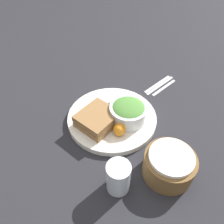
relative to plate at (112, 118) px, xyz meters
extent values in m
plane|color=#232328|center=(0.00, 0.00, -0.01)|extent=(4.00, 4.00, 0.00)
cylinder|color=white|center=(0.00, 0.00, 0.00)|extent=(0.33, 0.33, 0.02)
cube|color=olive|center=(0.06, -0.01, 0.02)|extent=(0.14, 0.13, 0.02)
cube|color=#E5C666|center=(0.06, -0.01, 0.04)|extent=(0.14, 0.13, 0.01)
cube|color=olive|center=(0.06, -0.01, 0.05)|extent=(0.14, 0.13, 0.02)
cylinder|color=white|center=(-0.03, 0.05, 0.04)|extent=(0.13, 0.13, 0.06)
ellipsoid|color=#4C8438|center=(-0.03, 0.05, 0.06)|extent=(0.12, 0.12, 0.04)
cylinder|color=#B7B7BC|center=(-0.03, -0.06, 0.03)|extent=(0.07, 0.07, 0.03)
sphere|color=orange|center=(0.04, 0.08, 0.03)|extent=(0.04, 0.04, 0.04)
cylinder|color=silver|center=(0.17, 0.20, 0.04)|extent=(0.07, 0.07, 0.10)
cylinder|color=brown|center=(0.03, 0.27, 0.03)|extent=(0.15, 0.15, 0.08)
cylinder|color=white|center=(0.03, 0.27, 0.07)|extent=(0.13, 0.13, 0.01)
cube|color=silver|center=(-0.30, -0.01, -0.01)|extent=(0.17, 0.01, 0.01)
cube|color=silver|center=(-0.30, 0.00, -0.01)|extent=(0.18, 0.01, 0.01)
cube|color=silver|center=(-0.30, 0.02, -0.01)|extent=(0.16, 0.01, 0.01)
camera|label=1|loc=(0.39, 0.41, 0.59)|focal=35.00mm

